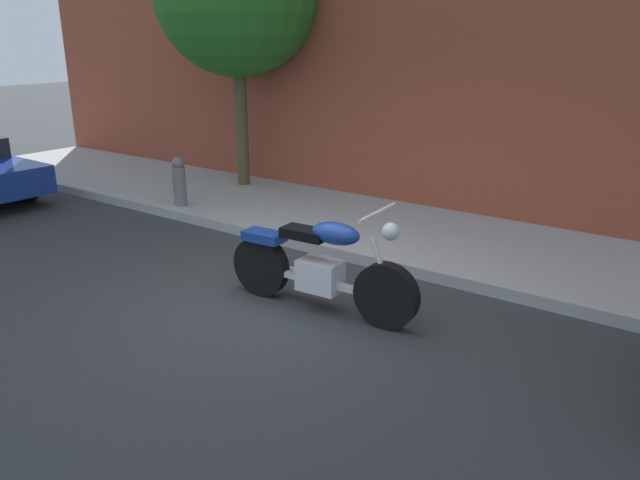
% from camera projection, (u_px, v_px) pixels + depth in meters
% --- Properties ---
extents(ground_plane, '(60.00, 60.00, 0.00)m').
position_uv_depth(ground_plane, '(262.00, 306.00, 6.47)').
color(ground_plane, '#303335').
extents(sidewalk, '(18.75, 2.52, 0.14)m').
position_uv_depth(sidewalk, '(396.00, 232.00, 8.66)').
color(sidewalk, '#9F9F9F').
rests_on(sidewalk, ground).
extents(motorcycle, '(2.15, 0.70, 1.15)m').
position_uv_depth(motorcycle, '(320.00, 268.00, 6.25)').
color(motorcycle, black).
rests_on(motorcycle, ground).
extents(fire_hydrant, '(0.20, 0.20, 0.91)m').
position_uv_depth(fire_hydrant, '(180.00, 185.00, 9.63)').
color(fire_hydrant, slate).
rests_on(fire_hydrant, ground).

